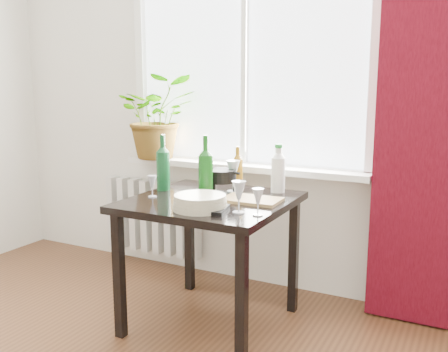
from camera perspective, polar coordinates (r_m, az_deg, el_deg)
The scene contains 19 objects.
window at distance 3.35m, azimuth 2.56°, elevation 14.47°, with size 1.72×0.08×1.62m.
windowsill at distance 3.32m, azimuth 1.94°, elevation 1.10°, with size 1.72×0.20×0.04m.
curtain at distance 2.95m, azimuth 22.04°, elevation 8.36°, with size 0.50×0.12×2.56m.
radiator at distance 3.82m, azimuth -8.16°, elevation -4.61°, with size 0.80×0.10×0.55m.
table at distance 2.79m, azimuth -1.51°, elevation -4.44°, with size 0.85×0.85×0.74m.
potted_plant at distance 3.56m, azimuth -7.57°, elevation 6.73°, with size 0.53×0.46×0.59m, color #2D771F.
wine_bottle_left at distance 2.98m, azimuth -6.99°, elevation 1.59°, with size 0.08×0.08×0.34m, color #0C3F1B, non-canonical shape.
wine_bottle_right at distance 2.78m, azimuth -2.11°, elevation 1.16°, with size 0.08×0.08×0.35m, color #0E480F, non-canonical shape.
bottle_amber at distance 3.01m, azimuth 1.56°, elevation 1.00°, with size 0.06×0.06×0.26m, color brown, non-canonical shape.
cleaning_bottle at distance 2.93m, azimuth 6.21°, elevation 0.92°, with size 0.08×0.08×0.29m, color silver, non-canonical shape.
wineglass_front_right at distance 2.45m, azimuth 1.71°, elevation -2.39°, with size 0.07×0.07×0.16m, color #B7BBC5, non-canonical shape.
wineglass_far_right at distance 2.41m, azimuth 3.90°, elevation -2.96°, with size 0.06×0.06×0.14m, color silver, non-canonical shape.
wineglass_back_center at distance 2.92m, azimuth 1.05°, elevation 0.03°, with size 0.08×0.08×0.19m, color white, non-canonical shape.
wineglass_back_left at distance 2.99m, azimuth -1.67°, elevation -0.03°, with size 0.07×0.07×0.16m, color #AFB4BC, non-canonical shape.
wineglass_front_left at distance 2.82m, azimuth -8.20°, elevation -1.16°, with size 0.05×0.05×0.12m, color #AFB3BC, non-canonical shape.
plate_stack at distance 2.53m, azimuth -2.75°, elevation -3.02°, with size 0.28×0.28×0.07m, color #BBB69B.
fondue_pot at distance 2.89m, azimuth -0.38°, elevation -0.61°, with size 0.21×0.18×0.14m, color black, non-canonical shape.
tv_remote at distance 2.48m, azimuth -0.36°, elevation -3.90°, with size 0.05×0.18×0.02m, color black.
cutting_board at distance 2.71m, azimuth 3.15°, elevation -2.74°, with size 0.31×0.20×0.02m, color olive.
Camera 1 is at (1.40, -0.81, 1.37)m, focal length 40.00 mm.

